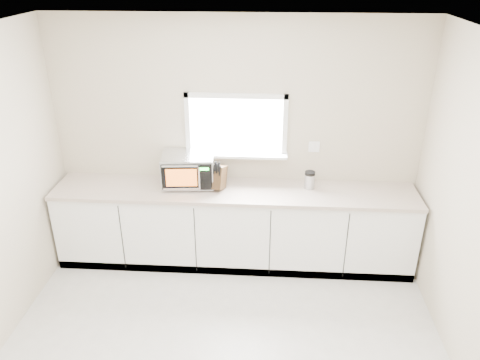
{
  "coord_description": "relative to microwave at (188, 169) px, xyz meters",
  "views": [
    {
      "loc": [
        0.36,
        -2.78,
        3.21
      ],
      "look_at": [
        0.07,
        1.55,
        1.1
      ],
      "focal_mm": 35.0,
      "sensor_mm": 36.0,
      "label": 1
    }
  ],
  "objects": [
    {
      "name": "cabinets",
      "position": [
        0.51,
        -0.09,
        -0.67
      ],
      "size": [
        3.92,
        0.6,
        0.88
      ],
      "primitive_type": "cube",
      "color": "white",
      "rests_on": "ground"
    },
    {
      "name": "back_wall",
      "position": [
        0.51,
        0.21,
        0.26
      ],
      "size": [
        4.0,
        0.17,
        2.7
      ],
      "color": "beige",
      "rests_on": "ground"
    },
    {
      "name": "coffee_grinder",
      "position": [
        1.32,
        -0.0,
        -0.09
      ],
      "size": [
        0.13,
        0.13,
        0.2
      ],
      "rotation": [
        0.0,
        0.0,
        0.12
      ],
      "color": "#ADB0B4",
      "rests_on": "countertop"
    },
    {
      "name": "knife_block",
      "position": [
        0.35,
        -0.1,
        -0.04
      ],
      "size": [
        0.17,
        0.26,
        0.34
      ],
      "rotation": [
        0.0,
        0.0,
        -0.27
      ],
      "color": "#432D18",
      "rests_on": "countertop"
    },
    {
      "name": "countertop",
      "position": [
        0.51,
        -0.1,
        -0.21
      ],
      "size": [
        3.92,
        0.64,
        0.04
      ],
      "primitive_type": "cube",
      "color": "beige",
      "rests_on": "cabinets"
    },
    {
      "name": "cutting_board",
      "position": [
        -0.08,
        0.15,
        -0.05
      ],
      "size": [
        0.27,
        0.07,
        0.27
      ],
      "primitive_type": "cylinder",
      "rotation": [
        1.4,
        0.0,
        0.0
      ],
      "color": "#965D3A",
      "rests_on": "countertop"
    },
    {
      "name": "microwave",
      "position": [
        0.0,
        0.0,
        0.0
      ],
      "size": [
        0.59,
        0.48,
        0.36
      ],
      "rotation": [
        0.0,
        0.0,
        0.09
      ],
      "color": "black",
      "rests_on": "countertop"
    }
  ]
}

